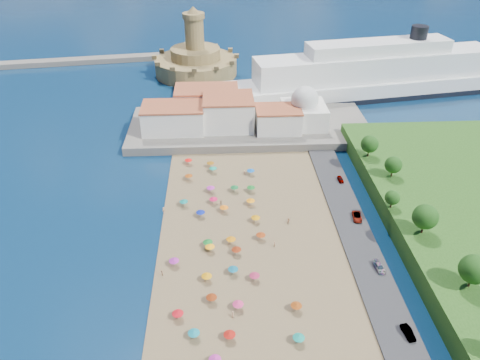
{
  "coord_description": "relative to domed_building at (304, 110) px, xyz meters",
  "views": [
    {
      "loc": [
        -1.71,
        -87.76,
        78.74
      ],
      "look_at": [
        4.0,
        25.0,
        8.0
      ],
      "focal_mm": 35.0,
      "sensor_mm": 36.0,
      "label": 1
    }
  ],
  "objects": [
    {
      "name": "ground",
      "position": [
        -30.0,
        -71.0,
        -8.97
      ],
      "size": [
        700.0,
        700.0,
        0.0
      ],
      "primitive_type": "plane",
      "color": "#071938",
      "rests_on": "ground"
    },
    {
      "name": "terrace",
      "position": [
        -20.0,
        2.0,
        -7.47
      ],
      "size": [
        90.0,
        36.0,
        3.0
      ],
      "primitive_type": "cube",
      "color": "#59544C",
      "rests_on": "ground"
    },
    {
      "name": "jetty",
      "position": [
        -42.0,
        37.0,
        -7.77
      ],
      "size": [
        18.0,
        70.0,
        2.4
      ],
      "primitive_type": "cube",
      "color": "#59544C",
      "rests_on": "ground"
    },
    {
      "name": "breakwater",
      "position": [
        -140.0,
        82.0,
        -7.67
      ],
      "size": [
        199.03,
        34.77,
        2.6
      ],
      "primitive_type": "cube",
      "rotation": [
        0.0,
        0.0,
        0.14
      ],
      "color": "#59544C",
      "rests_on": "ground"
    },
    {
      "name": "waterfront_buildings",
      "position": [
        -33.05,
        2.64,
        -1.1
      ],
      "size": [
        57.0,
        29.0,
        11.0
      ],
      "color": "silver",
      "rests_on": "terrace"
    },
    {
      "name": "domed_building",
      "position": [
        0.0,
        0.0,
        0.0
      ],
      "size": [
        16.0,
        16.0,
        15.0
      ],
      "color": "silver",
      "rests_on": "terrace"
    },
    {
      "name": "fortress",
      "position": [
        -42.0,
        67.0,
        -2.29
      ],
      "size": [
        40.0,
        40.0,
        32.4
      ],
      "color": "#977E4B",
      "rests_on": "ground"
    },
    {
      "name": "cruise_ship",
      "position": [
        37.13,
        35.7,
        -0.29
      ],
      "size": [
        135.8,
        41.7,
        29.34
      ],
      "color": "black",
      "rests_on": "ground"
    },
    {
      "name": "beach_parasols",
      "position": [
        -31.01,
        -80.97,
        -6.83
      ],
      "size": [
        32.23,
        115.25,
        2.2
      ],
      "color": "gray",
      "rests_on": "beach"
    },
    {
      "name": "beachgoers",
      "position": [
        -30.9,
        -60.56,
        -7.86
      ],
      "size": [
        35.95,
        73.59,
        1.86
      ],
      "color": "tan",
      "rests_on": "beach"
    },
    {
      "name": "parked_cars",
      "position": [
        6.0,
        -75.0,
        -7.58
      ],
      "size": [
        2.98,
        79.19,
        1.43
      ],
      "color": "gray",
      "rests_on": "promenade"
    },
    {
      "name": "hillside_trees",
      "position": [
        18.23,
        -75.99,
        1.31
      ],
      "size": [
        12.38,
        105.69,
        8.1
      ],
      "color": "#382314",
      "rests_on": "hillside"
    }
  ]
}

